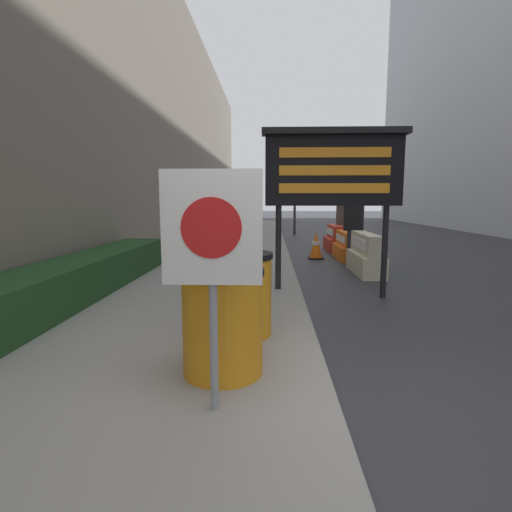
% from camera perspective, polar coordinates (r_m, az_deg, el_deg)
% --- Properties ---
extents(ground_plane, '(120.00, 120.00, 0.00)m').
position_cam_1_polar(ground_plane, '(3.37, 11.71, -21.75)').
color(ground_plane, '#2D2D33').
extents(sidewalk_left, '(4.20, 56.00, 0.13)m').
position_cam_1_polar(sidewalk_left, '(3.65, -25.06, -18.73)').
color(sidewalk_left, gray).
rests_on(sidewalk_left, ground_plane).
extents(building_left_facade, '(0.40, 50.40, 10.01)m').
position_cam_1_polar(building_left_facade, '(13.67, -15.55, 21.85)').
color(building_left_facade, gray).
rests_on(building_left_facade, ground_plane).
extents(hedge_strip, '(0.90, 6.59, 0.61)m').
position_cam_1_polar(hedge_strip, '(7.09, -23.59, -2.64)').
color(hedge_strip, '#1E421E').
rests_on(hedge_strip, sidewalk_left).
extents(barrel_drum_foreground, '(0.73, 0.73, 0.94)m').
position_cam_1_polar(barrel_drum_foreground, '(3.57, -4.78, -9.22)').
color(barrel_drum_foreground, orange).
rests_on(barrel_drum_foreground, sidewalk_left).
extents(barrel_drum_middle, '(0.73, 0.73, 0.94)m').
position_cam_1_polar(barrel_drum_middle, '(4.56, -2.24, -5.40)').
color(barrel_drum_middle, orange).
rests_on(barrel_drum_middle, sidewalk_left).
extents(warning_sign, '(0.70, 0.08, 1.74)m').
position_cam_1_polar(warning_sign, '(2.77, -6.31, 1.67)').
color(warning_sign, gray).
rests_on(warning_sign, sidewalk_left).
extents(message_board, '(2.38, 0.36, 2.82)m').
position_cam_1_polar(message_board, '(6.89, 10.99, 11.93)').
color(message_board, black).
rests_on(message_board, ground_plane).
extents(jersey_barrier_cream, '(0.53, 1.84, 0.92)m').
position_cam_1_polar(jersey_barrier_cream, '(9.43, 15.37, 0.03)').
color(jersey_barrier_cream, beige).
rests_on(jersey_barrier_cream, ground_plane).
extents(jersey_barrier_orange_near, '(0.58, 1.68, 0.77)m').
position_cam_1_polar(jersey_barrier_orange_near, '(11.67, 12.80, 1.27)').
color(jersey_barrier_orange_near, orange).
rests_on(jersey_barrier_orange_near, ground_plane).
extents(jersey_barrier_red_striped, '(0.63, 1.60, 0.84)m').
position_cam_1_polar(jersey_barrier_red_striped, '(13.51, 11.34, 2.33)').
color(jersey_barrier_red_striped, red).
rests_on(jersey_barrier_red_striped, ground_plane).
extents(traffic_cone_near, '(0.44, 0.44, 0.79)m').
position_cam_1_polar(traffic_cone_near, '(11.50, 8.56, 1.51)').
color(traffic_cone_near, black).
rests_on(traffic_cone_near, ground_plane).
extents(traffic_light_near_curb, '(0.28, 0.45, 3.70)m').
position_cam_1_polar(traffic_light_near_curb, '(19.51, 5.62, 10.95)').
color(traffic_light_near_curb, '#2D2D30').
rests_on(traffic_light_near_curb, ground_plane).
extents(pedestrian_worker, '(0.44, 0.53, 1.73)m').
position_cam_1_polar(pedestrian_worker, '(13.75, 12.37, 5.13)').
color(pedestrian_worker, '#514C42').
rests_on(pedestrian_worker, ground_plane).
extents(pedestrian_passerby, '(0.54, 0.44, 1.80)m').
position_cam_1_polar(pedestrian_passerby, '(10.76, 13.77, 4.56)').
color(pedestrian_passerby, '#333338').
rests_on(pedestrian_passerby, ground_plane).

